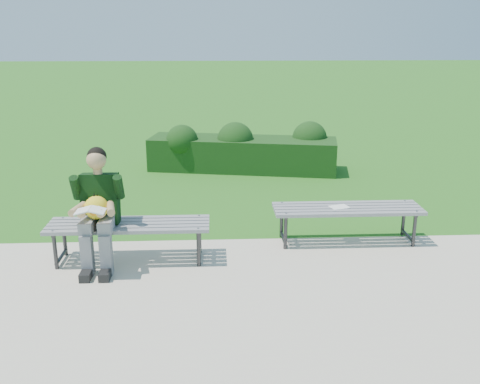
{
  "coord_description": "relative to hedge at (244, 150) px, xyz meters",
  "views": [
    {
      "loc": [
        -0.06,
        -6.23,
        2.54
      ],
      "look_at": [
        0.23,
        -0.31,
        0.74
      ],
      "focal_mm": 40.0,
      "sensor_mm": 36.0,
      "label": 1
    }
  ],
  "objects": [
    {
      "name": "walkway",
      "position": [
        -0.5,
        -5.3,
        -0.37
      ],
      "size": [
        30.0,
        3.5,
        0.02
      ],
      "color": "beige",
      "rests_on": "ground"
    },
    {
      "name": "seated_boy",
      "position": [
        -1.83,
        -4.22,
        0.33
      ],
      "size": [
        0.56,
        0.76,
        1.31
      ],
      "color": "slate",
      "rests_on": "walkway"
    },
    {
      "name": "bench_right",
      "position": [
        1.05,
        -3.69,
        0.03
      ],
      "size": [
        1.8,
        0.5,
        0.46
      ],
      "color": "slate",
      "rests_on": "walkway"
    },
    {
      "name": "hedge",
      "position": [
        0.0,
        0.0,
        0.0
      ],
      "size": [
        3.56,
        1.49,
        0.91
      ],
      "color": "#143B11",
      "rests_on": "ground"
    },
    {
      "name": "paper_sheet",
      "position": [
        0.95,
        -3.69,
        0.09
      ],
      "size": [
        0.26,
        0.22,
        0.01
      ],
      "color": "white",
      "rests_on": "bench_right"
    },
    {
      "name": "bench_left",
      "position": [
        -1.53,
        -4.12,
        0.03
      ],
      "size": [
        1.8,
        0.5,
        0.46
      ],
      "color": "slate",
      "rests_on": "walkway"
    },
    {
      "name": "ground",
      "position": [
        -0.5,
        -3.55,
        -0.38
      ],
      "size": [
        80.0,
        80.0,
        0.0
      ],
      "color": "#356C21",
      "rests_on": "ground"
    }
  ]
}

